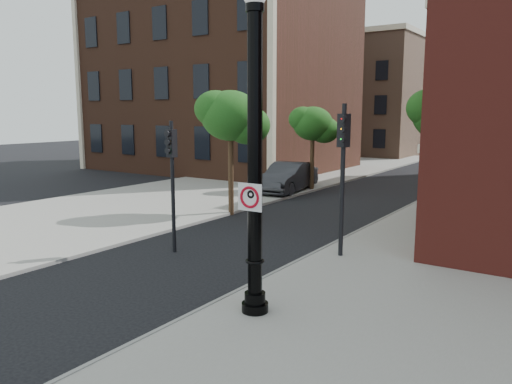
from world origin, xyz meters
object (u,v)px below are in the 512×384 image
Objects in this scene: lamppost at (255,171)px; no_parking_sign at (250,197)px; traffic_signal_left at (172,165)px; parked_car at (288,178)px; traffic_signal_right at (343,156)px.

lamppost reaches higher than no_parking_sign.
lamppost reaches higher than traffic_signal_left.
no_parking_sign is 17.82m from parked_car.
parked_car is 13.19m from traffic_signal_left.
lamppost reaches higher than traffic_signal_right.
lamppost is at bearing -70.17° from traffic_signal_right.
lamppost is 11.89× the size of no_parking_sign.
no_parking_sign is 5.96m from traffic_signal_left.
parked_car is (-8.27, 15.67, -1.90)m from no_parking_sign.
lamppost is 1.67× the size of traffic_signal_left.
traffic_signal_left is 0.89× the size of traffic_signal_right.
traffic_signal_left is at bearing -83.47° from parked_car.
lamppost is at bearing 87.07° from no_parking_sign.
traffic_signal_left is (-5.14, 3.02, 0.12)m from no_parking_sign.
traffic_signal_left is at bearing -137.83° from traffic_signal_right.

